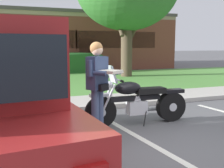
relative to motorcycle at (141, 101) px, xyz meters
name	(u,v)px	position (x,y,z in m)	size (l,w,h in m)	color
ground_plane	(155,149)	(-0.42, -1.36, -0.49)	(140.00, 140.00, 0.00)	#565659
curb_strip	(99,107)	(-0.42, 1.55, -0.43)	(60.00, 0.20, 0.12)	#B7B2A8
concrete_walk	(90,101)	(-0.42, 2.40, -0.45)	(60.00, 1.50, 0.08)	#B7B2A8
grass_lawn	(62,82)	(-0.42, 6.94, -0.46)	(60.00, 7.58, 0.06)	#518E3D
stall_stripe_1	(152,144)	(-0.38, -1.16, -0.49)	(0.12, 4.40, 0.01)	silver
motorcycle	(141,101)	(0.00, 0.00, 0.00)	(2.24, 0.82, 1.26)	black
rider_person	(98,81)	(-1.05, -0.38, 0.52)	(0.61, 0.67, 1.70)	black
handbag	(89,134)	(-1.33, -0.70, -0.34)	(0.28, 0.13, 0.36)	maroon
hedge_left	(14,64)	(-2.37, 10.65, 0.16)	(3.14, 0.90, 1.24)	#235623
hedge_center_left	(75,62)	(1.05, 10.65, 0.16)	(3.10, 0.90, 1.24)	#235623
brick_building	(13,41)	(-2.33, 16.20, 1.45)	(22.11, 9.11, 3.88)	brown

